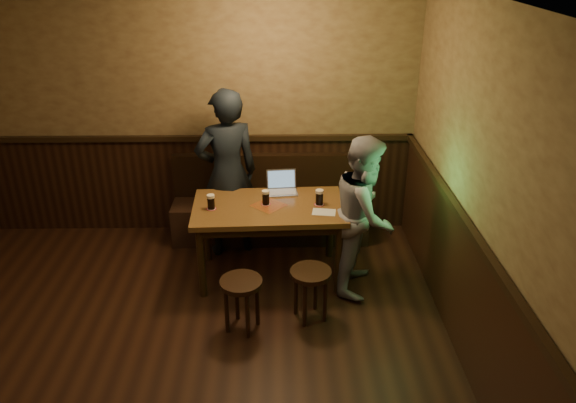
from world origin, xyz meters
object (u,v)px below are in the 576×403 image
(stool_left, at_px, (241,290))
(pint_left, at_px, (211,202))
(pub_table, at_px, (269,215))
(person_grey, at_px, (365,215))
(pint_mid, at_px, (266,198))
(laptop, at_px, (282,186))
(bench, at_px, (270,212))
(pint_right, at_px, (319,197))
(stool_right, at_px, (311,280))
(person_suit, at_px, (227,174))

(stool_left, distance_m, pint_left, 0.98)
(pub_table, distance_m, person_grey, 0.94)
(pub_table, distance_m, pint_mid, 0.18)
(pint_left, distance_m, laptop, 0.79)
(person_grey, bearing_deg, bench, 58.08)
(pub_table, xyz_separation_m, pint_right, (0.49, 0.01, 0.18))
(person_grey, bearing_deg, pint_mid, 93.57)
(stool_right, bearing_deg, pint_left, 144.52)
(person_suit, bearing_deg, laptop, 143.07)
(bench, xyz_separation_m, person_suit, (-0.44, -0.32, 0.60))
(person_suit, height_order, person_grey, person_suit)
(pint_mid, bearing_deg, person_suit, 129.99)
(laptop, xyz_separation_m, person_grey, (0.78, -0.52, -0.07))
(stool_left, distance_m, person_suit, 1.49)
(laptop, bearing_deg, pint_mid, -122.77)
(bench, xyz_separation_m, stool_right, (0.38, -1.56, 0.09))
(person_suit, relative_size, person_grey, 1.17)
(pint_mid, bearing_deg, stool_left, -102.82)
(pint_mid, distance_m, person_grey, 0.97)
(pub_table, relative_size, laptop, 4.69)
(person_grey, bearing_deg, pint_right, 80.97)
(pint_mid, relative_size, person_grey, 0.10)
(pint_left, xyz_separation_m, person_grey, (1.47, -0.12, -0.09))
(bench, relative_size, pub_table, 1.46)
(laptop, relative_size, person_suit, 0.18)
(stool_left, xyz_separation_m, pint_right, (0.73, 0.88, 0.47))
(pint_left, height_order, person_grey, person_grey)
(pint_mid, xyz_separation_m, person_grey, (0.94, -0.21, -0.09))
(pint_left, bearing_deg, pub_table, 6.78)
(pint_left, xyz_separation_m, pint_right, (1.05, 0.08, 0.00))
(bench, bearing_deg, pint_left, -121.73)
(pint_right, relative_size, person_grey, 0.10)
(stool_right, height_order, pint_right, pint_right)
(person_grey, bearing_deg, pub_table, 94.57)
(stool_right, bearing_deg, pint_mid, 118.33)
(pint_right, xyz_separation_m, person_grey, (0.42, -0.20, -0.09))
(bench, xyz_separation_m, pint_mid, (-0.03, -0.81, 0.56))
(pub_table, bearing_deg, person_grey, -13.62)
(pub_table, bearing_deg, pint_mid, 139.52)
(bench, distance_m, stool_right, 1.60)
(stool_right, relative_size, pint_mid, 3.33)
(pint_right, bearing_deg, pint_left, -175.80)
(person_suit, bearing_deg, pint_right, 132.39)
(pub_table, distance_m, pint_left, 0.59)
(bench, relative_size, person_suit, 1.20)
(person_suit, bearing_deg, stool_right, 103.98)
(pint_right, bearing_deg, pub_table, -178.72)
(stool_right, bearing_deg, pub_table, 117.30)
(pint_mid, distance_m, laptop, 0.35)
(laptop, bearing_deg, pint_left, -155.16)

